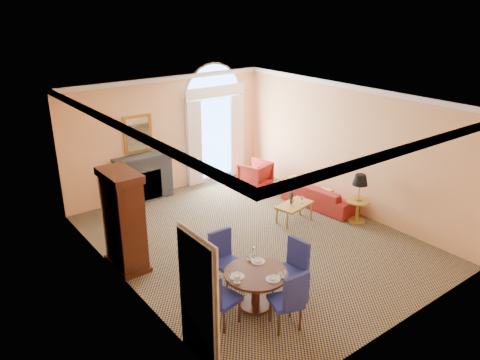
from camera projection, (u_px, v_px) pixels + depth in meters
ground at (253, 240)px, 10.58m from camera, size 7.50×7.50×0.00m
room_envelope at (234, 126)px, 10.14m from camera, size 6.04×7.52×3.45m
armoire at (124, 222)px, 9.21m from camera, size 0.59×1.04×2.05m
dining_table at (256, 281)px, 8.11m from camera, size 1.12×1.12×0.90m
dining_chair_north at (224, 255)px, 8.76m from camera, size 0.55×0.55×1.08m
dining_chair_south at (291, 298)px, 7.51m from camera, size 0.61×0.61×1.08m
dining_chair_east at (293, 264)px, 8.46m from camera, size 0.52×0.51×1.08m
dining_chair_west at (218, 294)px, 7.60m from camera, size 0.57×0.57×1.08m
sofa at (320, 195)px, 12.21m from camera, size 1.01×2.10×0.59m
armchair at (255, 174)px, 13.49m from camera, size 0.96×0.97×0.73m
coffee_table at (294, 205)px, 11.28m from camera, size 1.01×0.68×0.84m
side_table at (359, 192)px, 11.17m from camera, size 0.57×0.57×1.20m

